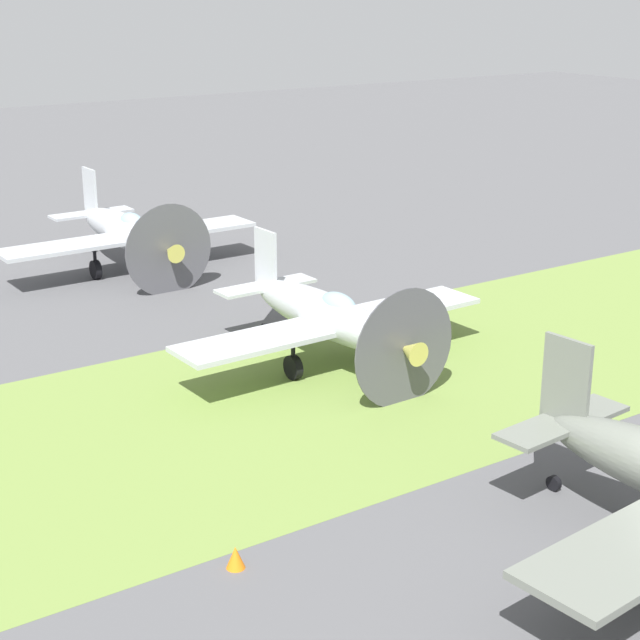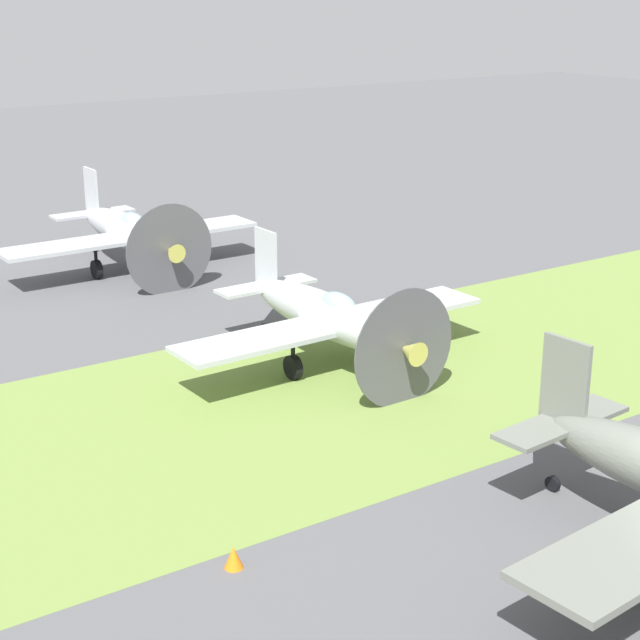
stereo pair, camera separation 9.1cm
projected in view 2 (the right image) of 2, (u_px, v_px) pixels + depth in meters
name	position (u px, v px, depth m)	size (l,w,h in m)	color
grass_verge	(369.00, 383.00, 27.65)	(120.00, 11.00, 0.01)	olive
airplane_wingman	(329.00, 316.00, 28.56)	(9.64, 7.66, 3.45)	#B2B7BC
airplane_trail	(128.00, 232.00, 38.03)	(9.90, 7.88, 3.55)	#B2B7BC
runway_marker_cone	(234.00, 557.00, 18.87)	(0.36, 0.36, 0.44)	orange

